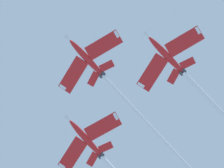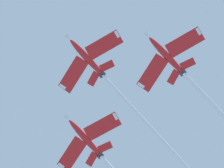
# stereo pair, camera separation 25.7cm
# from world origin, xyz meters

# --- Properties ---
(jet_lead) EXTENTS (32.28, 38.70, 12.39)m
(jet_lead) POSITION_xyz_m (-4.93, 3.20, 114.47)
(jet_lead) COLOR red
(jet_left_wing) EXTENTS (35.01, 41.79, 13.83)m
(jet_left_wing) POSITION_xyz_m (17.57, 8.91, 110.67)
(jet_left_wing) COLOR red
(jet_right_wing) EXTENTS (31.07, 37.59, 12.71)m
(jet_right_wing) POSITION_xyz_m (-6.59, 24.63, 110.58)
(jet_right_wing) COLOR red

